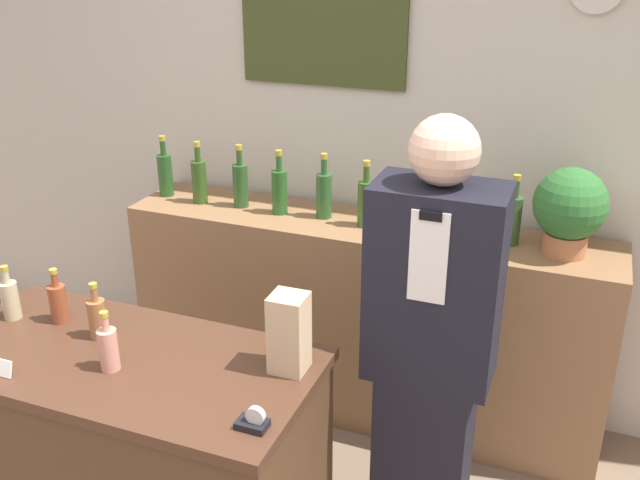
% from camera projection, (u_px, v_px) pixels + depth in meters
% --- Properties ---
extents(back_wall, '(5.20, 0.09, 2.70)m').
position_uv_depth(back_wall, '(372.00, 132.00, 3.35)').
color(back_wall, beige).
rests_on(back_wall, ground_plane).
extents(back_shelf, '(2.27, 0.43, 1.00)m').
position_uv_depth(back_shelf, '(362.00, 320.00, 3.44)').
color(back_shelf, '#8E6642').
rests_on(back_shelf, ground_plane).
extents(display_counter, '(1.31, 0.63, 0.92)m').
position_uv_depth(display_counter, '(136.00, 466.00, 2.55)').
color(display_counter, '#4C331E').
rests_on(display_counter, ground_plane).
extents(shopkeeper, '(0.43, 0.27, 1.71)m').
position_uv_depth(shopkeeper, '(430.00, 358.00, 2.48)').
color(shopkeeper, black).
rests_on(shopkeeper, ground_plane).
extents(potted_plant, '(0.30, 0.30, 0.37)m').
position_uv_depth(potted_plant, '(570.00, 208.00, 2.86)').
color(potted_plant, '#B27047').
rests_on(potted_plant, back_shelf).
extents(paper_bag, '(0.12, 0.11, 0.27)m').
position_uv_depth(paper_bag, '(289.00, 333.00, 2.25)').
color(paper_bag, tan).
rests_on(paper_bag, display_counter).
extents(tape_dispenser, '(0.09, 0.06, 0.07)m').
position_uv_depth(tape_dispenser, '(253.00, 421.00, 2.02)').
color(tape_dispenser, black).
rests_on(tape_dispenser, display_counter).
extents(price_card_right, '(0.09, 0.02, 0.06)m').
position_uv_depth(price_card_right, '(0.00, 367.00, 2.26)').
color(price_card_right, white).
rests_on(price_card_right, display_counter).
extents(counter_bottle_0, '(0.06, 0.06, 0.21)m').
position_uv_depth(counter_bottle_0, '(10.00, 299.00, 2.58)').
color(counter_bottle_0, tan).
rests_on(counter_bottle_0, display_counter).
extents(counter_bottle_1, '(0.06, 0.06, 0.21)m').
position_uv_depth(counter_bottle_1, '(58.00, 302.00, 2.56)').
color(counter_bottle_1, brown).
rests_on(counter_bottle_1, display_counter).
extents(counter_bottle_2, '(0.06, 0.06, 0.21)m').
position_uv_depth(counter_bottle_2, '(97.00, 317.00, 2.45)').
color(counter_bottle_2, '#976238').
rests_on(counter_bottle_2, display_counter).
extents(counter_bottle_3, '(0.06, 0.06, 0.21)m').
position_uv_depth(counter_bottle_3, '(108.00, 348.00, 2.27)').
color(counter_bottle_3, tan).
rests_on(counter_bottle_3, display_counter).
extents(shelf_bottle_0, '(0.07, 0.07, 0.31)m').
position_uv_depth(shelf_bottle_0, '(165.00, 173.00, 3.56)').
color(shelf_bottle_0, '#265021').
rests_on(shelf_bottle_0, back_shelf).
extents(shelf_bottle_1, '(0.07, 0.07, 0.31)m').
position_uv_depth(shelf_bottle_1, '(199.00, 180.00, 3.46)').
color(shelf_bottle_1, '#304F1C').
rests_on(shelf_bottle_1, back_shelf).
extents(shelf_bottle_2, '(0.07, 0.07, 0.31)m').
position_uv_depth(shelf_bottle_2, '(240.00, 184.00, 3.41)').
color(shelf_bottle_2, '#2A5123').
rests_on(shelf_bottle_2, back_shelf).
extents(shelf_bottle_3, '(0.07, 0.07, 0.31)m').
position_uv_depth(shelf_bottle_3, '(280.00, 190.00, 3.32)').
color(shelf_bottle_3, '#275822').
rests_on(shelf_bottle_3, back_shelf).
extents(shelf_bottle_4, '(0.07, 0.07, 0.31)m').
position_uv_depth(shelf_bottle_4, '(324.00, 194.00, 3.28)').
color(shelf_bottle_4, '#2A5829').
rests_on(shelf_bottle_4, back_shelf).
extents(shelf_bottle_5, '(0.07, 0.07, 0.31)m').
position_uv_depth(shelf_bottle_5, '(366.00, 202.00, 3.18)').
color(shelf_bottle_5, '#32581F').
rests_on(shelf_bottle_5, back_shelf).
extents(shelf_bottle_6, '(0.07, 0.07, 0.31)m').
position_uv_depth(shelf_bottle_6, '(413.00, 207.00, 3.12)').
color(shelf_bottle_6, '#2A4A1F').
rests_on(shelf_bottle_6, back_shelf).
extents(shelf_bottle_7, '(0.07, 0.07, 0.31)m').
position_uv_depth(shelf_bottle_7, '(460.00, 215.00, 3.03)').
color(shelf_bottle_7, '#2C4B26').
rests_on(shelf_bottle_7, back_shelf).
extents(shelf_bottle_8, '(0.07, 0.07, 0.31)m').
position_uv_depth(shelf_bottle_8, '(513.00, 218.00, 2.99)').
color(shelf_bottle_8, '#325128').
rests_on(shelf_bottle_8, back_shelf).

